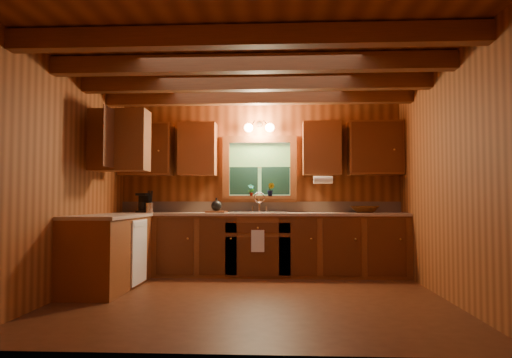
{
  "coord_description": "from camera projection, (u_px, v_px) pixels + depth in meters",
  "views": [
    {
      "loc": [
        0.31,
        -5.21,
        1.07
      ],
      "look_at": [
        0.0,
        0.8,
        1.35
      ],
      "focal_mm": 33.04,
      "sensor_mm": 36.0,
      "label": 1
    }
  ],
  "objects": [
    {
      "name": "room",
      "position": [
        252.0,
        180.0,
        5.22
      ],
      "size": [
        4.2,
        4.2,
        4.2
      ],
      "color": "#4C2412",
      "rests_on": "ground"
    },
    {
      "name": "ceiling_beams",
      "position": [
        252.0,
        74.0,
        5.28
      ],
      "size": [
        4.2,
        2.54,
        0.18
      ],
      "color": "brown",
      "rests_on": "room"
    },
    {
      "name": "base_cabinets",
      "position": [
        222.0,
        247.0,
        6.49
      ],
      "size": [
        4.2,
        2.22,
        0.86
      ],
      "color": "brown",
      "rests_on": "ground"
    },
    {
      "name": "countertop",
      "position": [
        223.0,
        215.0,
        6.52
      ],
      "size": [
        4.2,
        2.24,
        0.04
      ],
      "color": "tan",
      "rests_on": "base_cabinets"
    },
    {
      "name": "backsplash",
      "position": [
        260.0,
        207.0,
        7.09
      ],
      "size": [
        4.2,
        0.02,
        0.16
      ],
      "primitive_type": "cube",
      "color": "tan",
      "rests_on": "room"
    },
    {
      "name": "dishwasher_panel",
      "position": [
        139.0,
        252.0,
        5.94
      ],
      "size": [
        0.02,
        0.6,
        0.8
      ],
      "primitive_type": "cube",
      "color": "white",
      "rests_on": "base_cabinets"
    },
    {
      "name": "upper_cabinets",
      "position": [
        219.0,
        147.0,
        6.7
      ],
      "size": [
        4.19,
        1.77,
        0.78
      ],
      "color": "brown",
      "rests_on": "room"
    },
    {
      "name": "window",
      "position": [
        260.0,
        171.0,
        7.1
      ],
      "size": [
        1.12,
        0.08,
        1.0
      ],
      "color": "brown",
      "rests_on": "room"
    },
    {
      "name": "window_sill",
      "position": [
        259.0,
        198.0,
        7.03
      ],
      "size": [
        1.06,
        0.14,
        0.04
      ],
      "primitive_type": "cube",
      "color": "brown",
      "rests_on": "room"
    },
    {
      "name": "wall_sconce",
      "position": [
        259.0,
        127.0,
        7.01
      ],
      "size": [
        0.45,
        0.21,
        0.17
      ],
      "color": "black",
      "rests_on": "room"
    },
    {
      "name": "paper_towel_roll",
      "position": [
        323.0,
        180.0,
        6.71
      ],
      "size": [
        0.27,
        0.11,
        0.11
      ],
      "primitive_type": "cylinder",
      "rotation": [
        0.0,
        1.57,
        0.0
      ],
      "color": "white",
      "rests_on": "upper_cabinets"
    },
    {
      "name": "dish_towel",
      "position": [
        258.0,
        241.0,
        6.45
      ],
      "size": [
        0.18,
        0.01,
        0.3
      ],
      "primitive_type": "cube",
      "color": "white",
      "rests_on": "base_cabinets"
    },
    {
      "name": "sink",
      "position": [
        259.0,
        216.0,
        6.8
      ],
      "size": [
        0.82,
        0.48,
        0.43
      ],
      "color": "silver",
      "rests_on": "countertop"
    },
    {
      "name": "coffee_maker",
      "position": [
        144.0,
        203.0,
        6.97
      ],
      "size": [
        0.16,
        0.2,
        0.28
      ],
      "rotation": [
        0.0,
        0.0,
        -0.12
      ],
      "color": "black",
      "rests_on": "countertop"
    },
    {
      "name": "utensil_crock",
      "position": [
        150.0,
        207.0,
        6.84
      ],
      "size": [
        0.11,
        0.11,
        0.32
      ],
      "rotation": [
        0.0,
        0.0,
        0.04
      ],
      "color": "silver",
      "rests_on": "countertop"
    },
    {
      "name": "cutting_board",
      "position": [
        216.0,
        212.0,
        6.77
      ],
      "size": [
        0.31,
        0.24,
        0.03
      ],
      "primitive_type": "cube",
      "rotation": [
        0.0,
        0.0,
        -0.12
      ],
      "color": "#502511",
      "rests_on": "countertop"
    },
    {
      "name": "teakettle",
      "position": [
        216.0,
        206.0,
        6.78
      ],
      "size": [
        0.15,
        0.15,
        0.19
      ],
      "rotation": [
        0.0,
        0.0,
        0.19
      ],
      "color": "black",
      "rests_on": "cutting_board"
    },
    {
      "name": "wicker_basket",
      "position": [
        365.0,
        209.0,
        6.75
      ],
      "size": [
        0.51,
        0.51,
        0.1
      ],
      "primitive_type": "imported",
      "rotation": [
        0.0,
        0.0,
        -0.31
      ],
      "color": "#48230C",
      "rests_on": "countertop"
    },
    {
      "name": "potted_plant_left",
      "position": [
        251.0,
        190.0,
        7.04
      ],
      "size": [
        0.11,
        0.09,
        0.18
      ],
      "primitive_type": "imported",
      "rotation": [
        0.0,
        0.0,
        0.28
      ],
      "color": "#502511",
      "rests_on": "window_sill"
    },
    {
      "name": "potted_plant_right",
      "position": [
        271.0,
        190.0,
        6.99
      ],
      "size": [
        0.13,
        0.12,
        0.2
      ],
      "primitive_type": "imported",
      "rotation": [
        0.0,
        0.0,
        -0.4
      ],
      "color": "#502511",
      "rests_on": "window_sill"
    }
  ]
}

